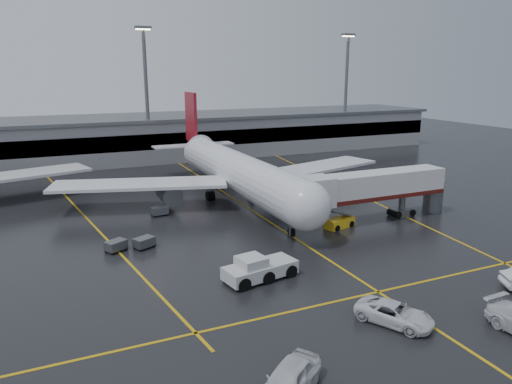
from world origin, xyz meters
name	(u,v)px	position (x,y,z in m)	size (l,w,h in m)	color
ground	(264,218)	(0.00, 0.00, 0.00)	(220.00, 220.00, 0.00)	black
apron_line_centre	(264,218)	(0.00, 0.00, 0.01)	(0.25, 90.00, 0.02)	gold
apron_line_stop	(378,292)	(0.00, -22.00, 0.01)	(60.00, 0.25, 0.02)	gold
apron_line_left	(85,216)	(-20.00, 10.00, 0.01)	(0.25, 70.00, 0.02)	gold
apron_line_right	(342,187)	(18.00, 10.00, 0.01)	(0.25, 70.00, 0.02)	gold
terminal	(167,136)	(0.00, 47.93, 4.32)	(122.00, 19.00, 8.60)	gray
light_mast_mid	(146,87)	(-5.00, 42.00, 14.47)	(3.00, 1.20, 25.45)	#595B60
light_mast_right	(346,85)	(40.00, 42.00, 14.47)	(3.00, 1.20, 25.45)	#595B60
main_airliner	(235,170)	(0.00, 9.70, 4.21)	(48.80, 45.60, 14.10)	silver
jet_bridge	(376,188)	(11.87, -6.00, 3.93)	(19.90, 3.40, 6.05)	silver
pushback_tractor	(258,269)	(-7.93, -15.77, 0.92)	(6.83, 3.75, 2.32)	silver
belt_loader	(340,222)	(6.48, -6.62, 0.58)	(4.02, 2.56, 2.36)	yellow
service_van_a	(394,314)	(-2.17, -26.51, 0.77)	(2.54, 5.52, 1.53)	white
service_van_d	(289,380)	(-12.65, -30.25, 0.90)	(2.13, 5.29, 1.80)	silver
baggage_cart_a	(144,242)	(-15.43, -4.13, 0.63)	(2.37, 2.07, 1.12)	#595B60
baggage_cart_b	(116,245)	(-18.18, -3.88, 0.63)	(2.38, 2.12, 1.12)	#595B60
baggage_cart_c	(160,211)	(-11.38, 6.44, 0.63)	(2.15, 1.54, 1.12)	#595B60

